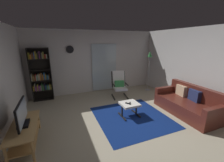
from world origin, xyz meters
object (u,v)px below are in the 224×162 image
at_px(television, 22,115).
at_px(lounge_armchair, 119,83).
at_px(wall_clock, 70,49).
at_px(leather_sofa, 188,104).
at_px(tv_stand, 25,131).
at_px(ottoman, 129,105).
at_px(cell_phone, 128,103).
at_px(floor_lamp_by_shelf, 150,59).
at_px(bookshelf_near_tv, 41,74).
at_px(tv_remote, 130,103).

bearing_deg(television, lounge_armchair, 31.41).
xyz_separation_m(lounge_armchair, wall_clock, (-1.71, 0.90, 1.32)).
bearing_deg(leather_sofa, wall_clock, 136.15).
height_order(tv_stand, ottoman, tv_stand).
xyz_separation_m(lounge_armchair, cell_phone, (-0.45, -1.56, -0.12)).
height_order(lounge_armchair, floor_lamp_by_shelf, floor_lamp_by_shelf).
xyz_separation_m(television, lounge_armchair, (3.02, 1.84, -0.19)).
bearing_deg(cell_phone, bookshelf_near_tv, 98.57).
bearing_deg(tv_remote, floor_lamp_by_shelf, 70.33).
bearing_deg(wall_clock, tv_stand, -115.74).
bearing_deg(leather_sofa, floor_lamp_by_shelf, 86.21).
xyz_separation_m(ottoman, cell_phone, (-0.07, -0.00, 0.08)).
xyz_separation_m(leather_sofa, lounge_armchair, (-1.38, 2.06, 0.24)).
height_order(bookshelf_near_tv, ottoman, bookshelf_near_tv).
height_order(tv_remote, cell_phone, tv_remote).
bearing_deg(ottoman, lounge_armchair, 76.29).
relative_size(lounge_armchair, ottoman, 1.95).
height_order(tv_stand, cell_phone, tv_stand).
relative_size(bookshelf_near_tv, cell_phone, 13.83).
distance_m(bookshelf_near_tv, cell_phone, 3.38).
height_order(bookshelf_near_tv, cell_phone, bookshelf_near_tv).
relative_size(tv_remote, floor_lamp_by_shelf, 0.08).
bearing_deg(ottoman, television, -173.81).
distance_m(television, tv_remote, 2.67).
bearing_deg(television, leather_sofa, -2.81).
xyz_separation_m(bookshelf_near_tv, ottoman, (2.45, -2.33, -0.65)).
height_order(ottoman, wall_clock, wall_clock).
bearing_deg(lounge_armchair, bookshelf_near_tv, 164.73).
xyz_separation_m(tv_stand, bookshelf_near_tv, (0.20, 2.60, 0.67)).
bearing_deg(floor_lamp_by_shelf, leather_sofa, -93.79).
bearing_deg(tv_remote, tv_stand, -147.76).
relative_size(leather_sofa, ottoman, 3.58).
bearing_deg(ottoman, floor_lamp_by_shelf, 42.69).
xyz_separation_m(cell_phone, wall_clock, (-1.26, 2.46, 1.44)).
height_order(television, bookshelf_near_tv, bookshelf_near_tv).
xyz_separation_m(bookshelf_near_tv, leather_sofa, (4.20, -2.83, -0.69)).
relative_size(television, leather_sofa, 0.44).
bearing_deg(leather_sofa, bookshelf_near_tv, 146.03).
relative_size(bookshelf_near_tv, ottoman, 3.69).
height_order(lounge_armchair, tv_remote, lounge_armchair).
relative_size(tv_stand, wall_clock, 4.38).
height_order(television, wall_clock, wall_clock).
xyz_separation_m(lounge_armchair, floor_lamp_by_shelf, (1.53, 0.20, 0.89)).
distance_m(lounge_armchair, cell_phone, 1.63).
distance_m(bookshelf_near_tv, tv_remote, 3.45).
distance_m(tv_remote, cell_phone, 0.07).
distance_m(tv_stand, floor_lamp_by_shelf, 5.10).
distance_m(tv_stand, wall_clock, 3.40).
xyz_separation_m(lounge_armchair, tv_remote, (-0.38, -1.60, -0.12)).
relative_size(leather_sofa, cell_phone, 13.41).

